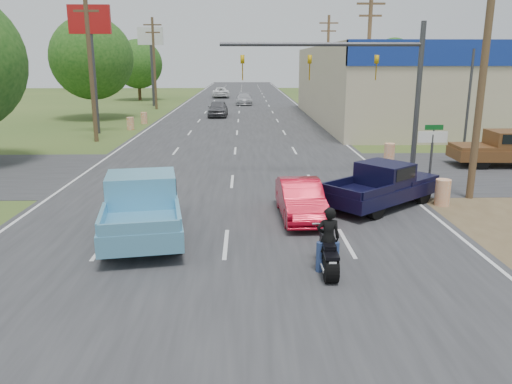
{
  "coord_description": "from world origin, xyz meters",
  "views": [
    {
      "loc": [
        0.58,
        -5.92,
        5.25
      ],
      "look_at": [
        0.92,
        9.18,
        1.3
      ],
      "focal_mm": 35.0,
      "sensor_mm": 36.0,
      "label": 1
    }
  ],
  "objects_px": {
    "navy_pickup": "(384,184)",
    "distant_car_white": "(221,93)",
    "motorcycle": "(328,255)",
    "brown_pickup": "(505,148)",
    "red_convertible": "(301,200)",
    "distant_car_silver": "(244,99)",
    "rider": "(328,242)",
    "distant_car_grey": "(218,109)",
    "blue_pickup": "(142,203)"
  },
  "relations": [
    {
      "from": "distant_car_grey",
      "to": "motorcycle",
      "type": "bearing_deg",
      "value": -82.69
    },
    {
      "from": "rider",
      "to": "distant_car_grey",
      "type": "bearing_deg",
      "value": -81.82
    },
    {
      "from": "red_convertible",
      "to": "blue_pickup",
      "type": "xyz_separation_m",
      "value": [
        -5.12,
        -1.44,
        0.32
      ]
    },
    {
      "from": "motorcycle",
      "to": "distant_car_grey",
      "type": "height_order",
      "value": "distant_car_grey"
    },
    {
      "from": "navy_pickup",
      "to": "red_convertible",
      "type": "bearing_deg",
      "value": -106.22
    },
    {
      "from": "blue_pickup",
      "to": "distant_car_white",
      "type": "xyz_separation_m",
      "value": [
        -0.38,
        61.73,
        -0.22
      ]
    },
    {
      "from": "navy_pickup",
      "to": "distant_car_silver",
      "type": "bearing_deg",
      "value": 146.61
    },
    {
      "from": "brown_pickup",
      "to": "distant_car_grey",
      "type": "distance_m",
      "value": 29.28
    },
    {
      "from": "blue_pickup",
      "to": "navy_pickup",
      "type": "bearing_deg",
      "value": 8.98
    },
    {
      "from": "red_convertible",
      "to": "blue_pickup",
      "type": "bearing_deg",
      "value": -166.7
    },
    {
      "from": "motorcycle",
      "to": "blue_pickup",
      "type": "xyz_separation_m",
      "value": [
        -5.31,
        3.22,
        0.49
      ]
    },
    {
      "from": "red_convertible",
      "to": "blue_pickup",
      "type": "distance_m",
      "value": 5.33
    },
    {
      "from": "red_convertible",
      "to": "brown_pickup",
      "type": "xyz_separation_m",
      "value": [
        11.5,
        8.65,
        0.27
      ]
    },
    {
      "from": "distant_car_silver",
      "to": "brown_pickup",
      "type": "bearing_deg",
      "value": -71.58
    },
    {
      "from": "rider",
      "to": "distant_car_silver",
      "type": "distance_m",
      "value": 52.08
    },
    {
      "from": "red_convertible",
      "to": "distant_car_grey",
      "type": "xyz_separation_m",
      "value": [
        -4.53,
        33.16,
        0.14
      ]
    },
    {
      "from": "motorcycle",
      "to": "navy_pickup",
      "type": "bearing_deg",
      "value": 64.15
    },
    {
      "from": "red_convertible",
      "to": "distant_car_grey",
      "type": "bearing_deg",
      "value": 95.41
    },
    {
      "from": "brown_pickup",
      "to": "distant_car_grey",
      "type": "relative_size",
      "value": 1.21
    },
    {
      "from": "rider",
      "to": "distant_car_white",
      "type": "bearing_deg",
      "value": -83.92
    },
    {
      "from": "distant_car_grey",
      "to": "distant_car_silver",
      "type": "xyz_separation_m",
      "value": [
        2.57,
        14.28,
        -0.07
      ]
    },
    {
      "from": "navy_pickup",
      "to": "brown_pickup",
      "type": "bearing_deg",
      "value": 91.36
    },
    {
      "from": "red_convertible",
      "to": "distant_car_white",
      "type": "relative_size",
      "value": 0.73
    },
    {
      "from": "red_convertible",
      "to": "distant_car_white",
      "type": "height_order",
      "value": "distant_car_white"
    },
    {
      "from": "distant_car_grey",
      "to": "distant_car_white",
      "type": "xyz_separation_m",
      "value": [
        -0.98,
        27.14,
        -0.04
      ]
    },
    {
      "from": "navy_pickup",
      "to": "distant_car_grey",
      "type": "xyz_separation_m",
      "value": [
        -7.81,
        31.72,
        -0.04
      ]
    },
    {
      "from": "rider",
      "to": "distant_car_silver",
      "type": "xyz_separation_m",
      "value": [
        -2.15,
        52.03,
        -0.1
      ]
    },
    {
      "from": "motorcycle",
      "to": "navy_pickup",
      "type": "relative_size",
      "value": 0.43
    },
    {
      "from": "distant_car_grey",
      "to": "distant_car_silver",
      "type": "relative_size",
      "value": 0.94
    },
    {
      "from": "navy_pickup",
      "to": "distant_car_white",
      "type": "bearing_deg",
      "value": 148.6
    },
    {
      "from": "motorcycle",
      "to": "brown_pickup",
      "type": "xyz_separation_m",
      "value": [
        11.32,
        13.31,
        0.44
      ]
    },
    {
      "from": "motorcycle",
      "to": "distant_car_silver",
      "type": "distance_m",
      "value": 52.13
    },
    {
      "from": "navy_pickup",
      "to": "distant_car_white",
      "type": "height_order",
      "value": "navy_pickup"
    },
    {
      "from": "rider",
      "to": "navy_pickup",
      "type": "bearing_deg",
      "value": -116.05
    },
    {
      "from": "distant_car_grey",
      "to": "distant_car_silver",
      "type": "bearing_deg",
      "value": 80.01
    },
    {
      "from": "motorcycle",
      "to": "distant_car_silver",
      "type": "relative_size",
      "value": 0.43
    },
    {
      "from": "blue_pickup",
      "to": "distant_car_silver",
      "type": "distance_m",
      "value": 48.97
    },
    {
      "from": "blue_pickup",
      "to": "distant_car_grey",
      "type": "distance_m",
      "value": 34.6
    },
    {
      "from": "brown_pickup",
      "to": "distant_car_white",
      "type": "distance_m",
      "value": 54.37
    },
    {
      "from": "blue_pickup",
      "to": "distant_car_grey",
      "type": "relative_size",
      "value": 1.31
    },
    {
      "from": "rider",
      "to": "distant_car_grey",
      "type": "height_order",
      "value": "rider"
    },
    {
      "from": "distant_car_grey",
      "to": "distant_car_silver",
      "type": "height_order",
      "value": "distant_car_grey"
    },
    {
      "from": "red_convertible",
      "to": "motorcycle",
      "type": "height_order",
      "value": "red_convertible"
    },
    {
      "from": "rider",
      "to": "distant_car_white",
      "type": "distance_m",
      "value": 65.14
    },
    {
      "from": "red_convertible",
      "to": "distant_car_silver",
      "type": "height_order",
      "value": "distant_car_silver"
    },
    {
      "from": "red_convertible",
      "to": "distant_car_silver",
      "type": "bearing_deg",
      "value": 90.0
    },
    {
      "from": "rider",
      "to": "navy_pickup",
      "type": "relative_size",
      "value": 0.33
    },
    {
      "from": "brown_pickup",
      "to": "distant_car_silver",
      "type": "bearing_deg",
      "value": 21.42
    },
    {
      "from": "blue_pickup",
      "to": "distant_car_grey",
      "type": "height_order",
      "value": "blue_pickup"
    },
    {
      "from": "distant_car_silver",
      "to": "distant_car_grey",
      "type": "bearing_deg",
      "value": -100.92
    }
  ]
}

